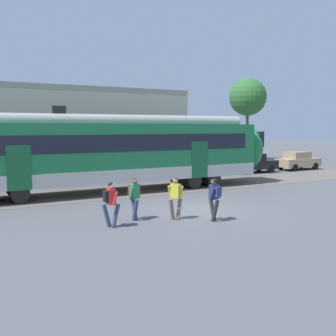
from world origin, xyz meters
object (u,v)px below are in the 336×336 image
object	(u,v)px
pedestrian_yellow	(175,195)
parked_car_tan	(298,161)
parked_car_black	(252,163)
pedestrian_green	(134,195)
pedestrian_navy	(214,196)
pedestrian_red	(110,200)

from	to	relation	value
pedestrian_yellow	parked_car_tan	distance (m)	21.28
pedestrian_yellow	parked_car_black	size ratio (longest dim) A/B	0.41
pedestrian_green	pedestrian_navy	xyz separation A→B (m)	(2.67, -1.62, 0.00)
pedestrian_red	pedestrian_green	bearing A→B (deg)	28.10
parked_car_tan	pedestrian_navy	bearing A→B (deg)	-145.02
pedestrian_navy	parked_car_black	size ratio (longest dim) A/B	0.41
pedestrian_green	pedestrian_navy	world-z (taller)	same
pedestrian_green	parked_car_black	world-z (taller)	pedestrian_green
pedestrian_green	pedestrian_yellow	xyz separation A→B (m)	(1.46, -0.69, -0.03)
pedestrian_red	parked_car_black	distance (m)	19.43
pedestrian_navy	parked_car_black	bearing A→B (deg)	44.88
pedestrian_red	parked_car_tan	xyz separation A→B (m)	(20.91, 10.94, -0.21)
pedestrian_yellow	pedestrian_green	bearing A→B (deg)	154.63
pedestrian_red	parked_car_black	xyz separation A→B (m)	(15.97, 11.06, -0.21)
pedestrian_green	pedestrian_navy	size ratio (longest dim) A/B	1.00
pedestrian_navy	pedestrian_green	bearing A→B (deg)	148.72
parked_car_tan	pedestrian_yellow	bearing A→B (deg)	-148.93
parked_car_black	parked_car_tan	size ratio (longest dim) A/B	1.01
pedestrian_yellow	parked_car_tan	xyz separation A→B (m)	(18.23, 10.98, -0.18)
pedestrian_green	parked_car_black	bearing A→B (deg)	35.22
parked_car_black	pedestrian_navy	bearing A→B (deg)	-135.12
pedestrian_red	pedestrian_navy	size ratio (longest dim) A/B	1.00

